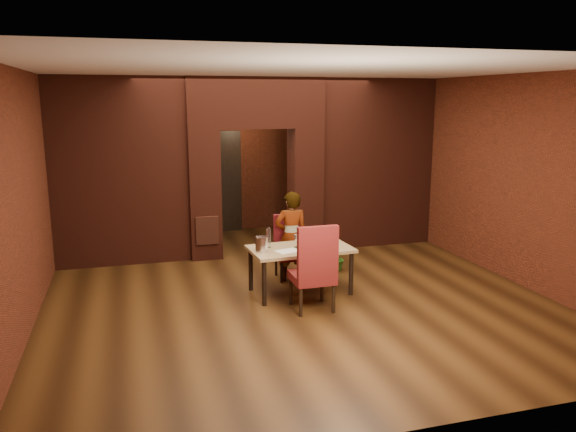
% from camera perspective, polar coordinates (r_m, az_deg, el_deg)
% --- Properties ---
extents(floor, '(8.00, 8.00, 0.00)m').
position_cam_1_polar(floor, '(8.69, -0.22, -7.11)').
color(floor, '#442811').
rests_on(floor, ground).
extents(ceiling, '(7.00, 8.00, 0.04)m').
position_cam_1_polar(ceiling, '(8.23, -0.24, 14.46)').
color(ceiling, silver).
rests_on(ceiling, ground).
extents(wall_back, '(7.00, 0.04, 3.20)m').
position_cam_1_polar(wall_back, '(12.18, -5.44, 6.02)').
color(wall_back, maroon).
rests_on(wall_back, ground).
extents(wall_front, '(7.00, 0.04, 3.20)m').
position_cam_1_polar(wall_front, '(4.67, 13.38, -3.66)').
color(wall_front, maroon).
rests_on(wall_front, ground).
extents(wall_left, '(0.04, 8.00, 3.20)m').
position_cam_1_polar(wall_left, '(8.10, -24.81, 2.05)').
color(wall_left, maroon).
rests_on(wall_left, ground).
extents(wall_right, '(0.04, 8.00, 3.20)m').
position_cam_1_polar(wall_right, '(9.86, 19.78, 4.01)').
color(wall_right, maroon).
rests_on(wall_right, ground).
extents(pillar_left, '(0.55, 0.55, 2.30)m').
position_cam_1_polar(pillar_left, '(10.13, -8.54, 2.20)').
color(pillar_left, maroon).
rests_on(pillar_left, ground).
extents(pillar_right, '(0.55, 0.55, 2.30)m').
position_cam_1_polar(pillar_right, '(10.55, 1.75, 2.70)').
color(pillar_right, maroon).
rests_on(pillar_right, ground).
extents(lintel, '(2.45, 0.55, 0.90)m').
position_cam_1_polar(lintel, '(10.16, -3.40, 11.40)').
color(lintel, maroon).
rests_on(lintel, ground).
extents(wing_wall_left, '(2.28, 0.35, 3.20)m').
position_cam_1_polar(wing_wall_left, '(9.98, -16.69, 4.30)').
color(wing_wall_left, maroon).
rests_on(wing_wall_left, ground).
extents(wing_wall_right, '(2.28, 0.35, 3.20)m').
position_cam_1_polar(wing_wall_right, '(11.00, 8.81, 5.31)').
color(wing_wall_right, maroon).
rests_on(wing_wall_right, ground).
extents(vent_panel, '(0.40, 0.03, 0.50)m').
position_cam_1_polar(vent_panel, '(9.96, -8.20, -1.48)').
color(vent_panel, brown).
rests_on(vent_panel, ground).
extents(rear_door, '(0.90, 0.08, 2.10)m').
position_cam_1_polar(rear_door, '(12.12, -7.19, 3.33)').
color(rear_door, black).
rests_on(rear_door, ground).
extents(rear_door_frame, '(1.02, 0.04, 2.22)m').
position_cam_1_polar(rear_door_frame, '(12.08, -7.16, 3.30)').
color(rear_door_frame, black).
rests_on(rear_door_frame, ground).
extents(dining_table, '(1.52, 0.91, 0.69)m').
position_cam_1_polar(dining_table, '(8.31, 1.26, -5.51)').
color(dining_table, tan).
rests_on(dining_table, ground).
extents(chair_far, '(0.48, 0.48, 1.01)m').
position_cam_1_polar(chair_far, '(8.92, 0.25, -3.23)').
color(chair_far, maroon).
rests_on(chair_far, ground).
extents(chair_near, '(0.55, 0.55, 1.21)m').
position_cam_1_polar(chair_near, '(7.61, 2.45, -5.12)').
color(chair_near, maroon).
rests_on(chair_near, ground).
extents(person_seated, '(0.54, 0.37, 1.43)m').
position_cam_1_polar(person_seated, '(8.77, 0.33, -2.08)').
color(person_seated, white).
rests_on(person_seated, ground).
extents(wine_glass_a, '(0.08, 0.08, 0.19)m').
position_cam_1_polar(wine_glass_a, '(8.20, 0.85, -2.54)').
color(wine_glass_a, white).
rests_on(wine_glass_a, dining_table).
extents(wine_glass_b, '(0.09, 0.09, 0.22)m').
position_cam_1_polar(wine_glass_b, '(8.30, 1.98, -2.27)').
color(wine_glass_b, white).
rests_on(wine_glass_b, dining_table).
extents(wine_glass_c, '(0.08, 0.08, 0.19)m').
position_cam_1_polar(wine_glass_c, '(8.20, 2.53, -2.58)').
color(wine_glass_c, white).
rests_on(wine_glass_c, dining_table).
extents(tasting_sheet, '(0.37, 0.31, 0.00)m').
position_cam_1_polar(tasting_sheet, '(8.02, -0.01, -3.58)').
color(tasting_sheet, white).
rests_on(tasting_sheet, dining_table).
extents(wine_bucket, '(0.18, 0.18, 0.22)m').
position_cam_1_polar(wine_bucket, '(7.96, -2.69, -2.89)').
color(wine_bucket, silver).
rests_on(wine_bucket, dining_table).
extents(water_bottle, '(0.07, 0.07, 0.30)m').
position_cam_1_polar(water_bottle, '(8.19, -1.98, -2.18)').
color(water_bottle, white).
rests_on(water_bottle, dining_table).
extents(potted_plant, '(0.51, 0.49, 0.45)m').
position_cam_1_polar(potted_plant, '(9.43, 4.92, -4.21)').
color(potted_plant, '#2C6F1F').
rests_on(potted_plant, ground).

